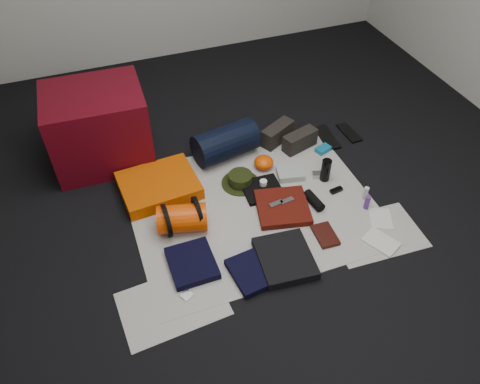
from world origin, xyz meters
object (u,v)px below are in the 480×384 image
object	(u,v)px
stuff_sack	(182,218)
navy_duffel	(226,142)
sleeping_pad	(159,185)
red_cabinet	(99,127)
paperback_book	(325,235)
compact_camera	(319,175)
water_bottle	(326,170)

from	to	relation	value
stuff_sack	navy_duffel	world-z (taller)	navy_duffel
sleeping_pad	navy_duffel	bearing A→B (deg)	19.48
red_cabinet	paperback_book	distance (m)	1.76
paperback_book	stuff_sack	bearing A→B (deg)	157.99
red_cabinet	paperback_book	world-z (taller)	red_cabinet
compact_camera	paperback_book	distance (m)	0.56
red_cabinet	navy_duffel	distance (m)	0.92
compact_camera	water_bottle	bearing A→B (deg)	-37.18
compact_camera	paperback_book	size ratio (longest dim) A/B	0.47
water_bottle	stuff_sack	bearing A→B (deg)	-174.78
sleeping_pad	water_bottle	world-z (taller)	water_bottle
sleeping_pad	compact_camera	size ratio (longest dim) A/B	5.74
sleeping_pad	water_bottle	xyz separation A→B (m)	(1.14, -0.30, 0.04)
stuff_sack	paperback_book	size ratio (longest dim) A/B	1.63
red_cabinet	sleeping_pad	bearing A→B (deg)	-57.38
navy_duffel	compact_camera	world-z (taller)	navy_duffel
red_cabinet	compact_camera	distance (m)	1.62
water_bottle	compact_camera	size ratio (longest dim) A/B	1.92
navy_duffel	paperback_book	size ratio (longest dim) A/B	2.48
red_cabinet	sleeping_pad	distance (m)	0.62
red_cabinet	paperback_book	size ratio (longest dim) A/B	3.56
sleeping_pad	water_bottle	size ratio (longest dim) A/B	2.99
navy_duffel	red_cabinet	bearing A→B (deg)	149.81
navy_duffel	compact_camera	bearing A→B (deg)	-50.78
sleeping_pad	water_bottle	distance (m)	1.18
stuff_sack	water_bottle	xyz separation A→B (m)	(1.07, 0.10, -0.00)
navy_duffel	water_bottle	distance (m)	0.76
stuff_sack	compact_camera	bearing A→B (deg)	7.43
water_bottle	compact_camera	xyz separation A→B (m)	(-0.03, 0.04, -0.07)
water_bottle	compact_camera	distance (m)	0.08
water_bottle	paperback_book	distance (m)	0.55
sleeping_pad	navy_duffel	xyz separation A→B (m)	(0.56, 0.20, 0.08)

